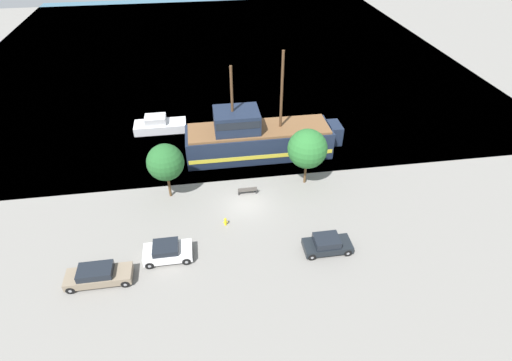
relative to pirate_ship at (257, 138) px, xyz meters
The scene contains 11 objects.
ground_plane 9.03m from the pirate_ship, 105.55° to the right, with size 160.00×160.00×0.00m, color gray.
water_surface 35.66m from the pirate_ship, 93.80° to the left, with size 80.00×80.00×0.00m, color #38667F.
pirate_ship is the anchor object (origin of this frame).
moored_boat_dockside 13.02m from the pirate_ship, 147.61° to the left, with size 6.16×2.47×1.94m.
parked_car_curb_front 17.06m from the pirate_ship, 123.61° to the right, with size 3.84×2.00×1.48m.
parked_car_curb_mid 15.70m from the pirate_ship, 77.20° to the right, with size 3.92×1.88×1.45m.
parked_car_curb_rear 21.50m from the pirate_ship, 132.60° to the right, with size 4.88×1.83×1.47m.
fire_hydrant 11.97m from the pirate_ship, 112.31° to the right, with size 0.42×0.25×0.76m.
bench_promenade_east 7.37m from the pirate_ship, 106.10° to the right, with size 1.83×0.45×0.85m.
tree_row_east 11.35m from the pirate_ship, 147.10° to the right, with size 3.44×3.44×5.64m.
tree_row_mideast 7.36m from the pirate_ship, 56.07° to the right, with size 3.84×3.84×5.92m.
Camera 1 is at (-3.31, -28.53, 24.50)m, focal length 28.00 mm.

